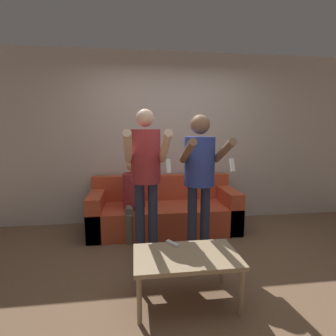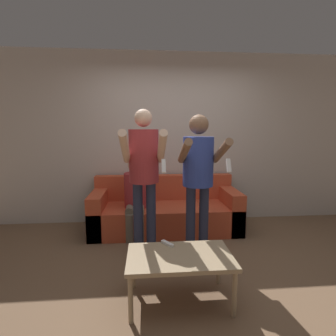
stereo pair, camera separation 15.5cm
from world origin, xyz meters
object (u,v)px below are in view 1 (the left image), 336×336
object	(u,v)px
coffee_table	(186,259)
remote_on_table	(172,243)
person_seated	(134,195)
person_standing_right	(200,169)
couch	(164,212)
person_standing_left	(146,168)

from	to	relation	value
coffee_table	remote_on_table	distance (m)	0.23
person_seated	coffee_table	xyz separation A→B (m)	(0.44, -1.52, -0.21)
person_standing_right	couch	bearing A→B (deg)	108.39
couch	person_standing_right	size ratio (longest dim) A/B	1.29
person_standing_left	person_seated	xyz separation A→B (m)	(-0.14, 0.75, -0.49)
coffee_table	couch	bearing A→B (deg)	89.95
couch	coffee_table	bearing A→B (deg)	-90.05
person_standing_left	person_seated	bearing A→B (deg)	100.29
person_standing_left	coffee_table	distance (m)	1.08
couch	person_standing_left	size ratio (longest dim) A/B	1.25
remote_on_table	person_seated	bearing A→B (deg)	105.01
person_standing_right	person_seated	size ratio (longest dim) A/B	1.51
person_standing_right	person_seated	world-z (taller)	person_standing_right
couch	coffee_table	xyz separation A→B (m)	(-0.00, -1.70, 0.12)
couch	person_standing_right	bearing A→B (deg)	-71.61
coffee_table	person_seated	bearing A→B (deg)	106.17
person_seated	remote_on_table	size ratio (longest dim) A/B	7.73
person_standing_left	person_standing_right	distance (m)	0.61
person_standing_left	coffee_table	xyz separation A→B (m)	(0.30, -0.77, -0.70)
person_seated	coffee_table	distance (m)	1.60
person_standing_left	person_seated	size ratio (longest dim) A/B	1.56
person_standing_right	coffee_table	world-z (taller)	person_standing_right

